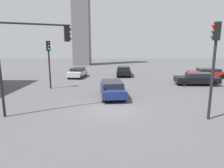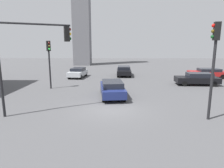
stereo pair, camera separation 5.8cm
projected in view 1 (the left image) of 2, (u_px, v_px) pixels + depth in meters
name	position (u px, v px, depth m)	size (l,w,h in m)	color
ground_plane	(110.00, 109.00, 13.85)	(105.94, 105.94, 0.00)	#4C4C4F
traffic_light_0	(33.00, 47.00, 12.34)	(4.03, 2.15, 5.98)	black
traffic_light_1	(214.00, 54.00, 11.18)	(0.48, 0.36, 5.66)	black
traffic_light_2	(49.00, 56.00, 19.61)	(0.46, 0.48, 4.80)	black
car_0	(197.00, 79.00, 21.97)	(4.68, 2.08, 1.36)	black
car_1	(124.00, 71.00, 28.62)	(2.04, 4.56, 1.35)	black
car_2	(112.00, 88.00, 16.91)	(2.37, 4.79, 1.41)	navy
car_4	(207.00, 73.00, 26.78)	(4.86, 2.39, 1.27)	maroon
car_5	(78.00, 72.00, 27.15)	(2.23, 4.20, 1.30)	#ADB2B7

